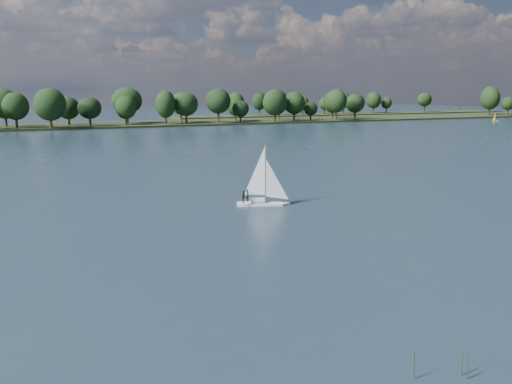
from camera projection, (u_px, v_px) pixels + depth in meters
ground at (163, 154)px, 130.95m from camera, size 700.00×700.00×0.00m
far_shore at (86, 126)px, 230.79m from camera, size 660.00×40.00×1.50m
far_shore_back at (349, 114)px, 340.32m from camera, size 220.00×30.00×1.40m
sailboat at (260, 188)px, 72.47m from camera, size 6.41×3.73×8.15m
dinghy_orange at (495, 119)px, 266.55m from camera, size 2.93×1.95×4.36m
treeline at (67, 106)px, 223.45m from camera, size 562.91×74.47×18.17m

